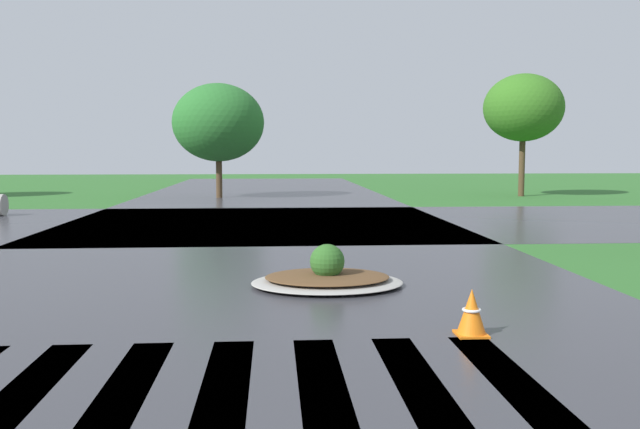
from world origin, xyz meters
name	(u,v)px	position (x,y,z in m)	size (l,w,h in m)	color
asphalt_roadway	(248,271)	(0.00, 10.00, 0.00)	(11.55, 80.00, 0.01)	#35353A
asphalt_cross_road	(258,222)	(0.00, 18.27, 0.00)	(90.00, 10.39, 0.01)	#35353A
crosswalk_stripes	(224,390)	(0.00, 3.85, 0.00)	(5.85, 3.18, 0.01)	white
median_island	(327,277)	(1.31, 8.54, 0.14)	(2.44, 1.95, 0.68)	#9E9B93
traffic_cone	(472,313)	(2.77, 5.51, 0.27)	(0.36, 0.36, 0.56)	orange
background_treeline	(340,116)	(3.54, 28.99, 3.73)	(48.17, 5.35, 5.81)	#4C3823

